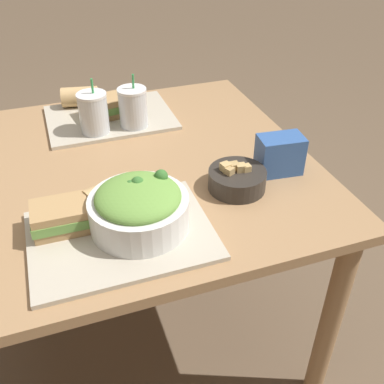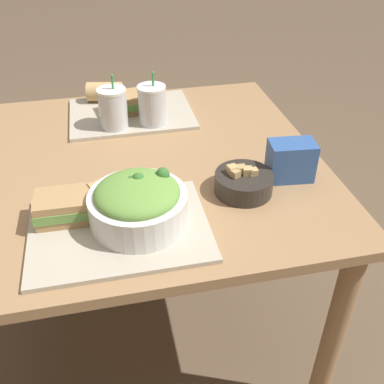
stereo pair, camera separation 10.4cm
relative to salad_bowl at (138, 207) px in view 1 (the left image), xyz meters
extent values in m
plane|color=brown|center=(0.00, 0.29, -0.79)|extent=(12.00, 12.00, 0.00)
cube|color=#A37A51|center=(0.00, 0.29, -0.08)|extent=(1.13, 1.01, 0.03)
cylinder|color=#A37A51|center=(0.50, -0.15, -0.44)|extent=(0.06, 0.06, 0.69)
cylinder|color=#A37A51|center=(0.50, 0.74, -0.44)|extent=(0.06, 0.06, 0.69)
cube|color=#BCB29E|center=(-0.05, -0.01, -0.06)|extent=(0.42, 0.31, 0.01)
cube|color=#BCB29E|center=(0.04, 0.60, -0.06)|extent=(0.42, 0.31, 0.01)
cylinder|color=white|center=(0.00, 0.00, -0.02)|extent=(0.23, 0.23, 0.08)
ellipsoid|color=#6B9E42|center=(0.00, 0.00, 0.03)|extent=(0.20, 0.20, 0.05)
sphere|color=#38702D|center=(0.07, 0.03, 0.05)|extent=(0.03, 0.03, 0.03)
sphere|color=#38702D|center=(0.01, 0.03, 0.05)|extent=(0.03, 0.03, 0.03)
sphere|color=#38702D|center=(-0.01, 0.03, 0.04)|extent=(0.03, 0.03, 0.03)
cube|color=beige|center=(-0.04, -0.02, 0.04)|extent=(0.06, 0.03, 0.01)
cube|color=beige|center=(0.03, 0.04, 0.04)|extent=(0.06, 0.06, 0.01)
cylinder|color=#2D2823|center=(0.29, 0.08, -0.04)|extent=(0.15, 0.15, 0.05)
cylinder|color=brown|center=(0.29, 0.08, -0.02)|extent=(0.14, 0.14, 0.01)
cube|color=tan|center=(0.26, 0.09, 0.00)|extent=(0.03, 0.03, 0.02)
cube|color=tan|center=(0.28, 0.09, 0.00)|extent=(0.02, 0.02, 0.02)
cube|color=tan|center=(0.31, 0.08, -0.01)|extent=(0.02, 0.02, 0.02)
cube|color=tan|center=(0.26, 0.08, -0.01)|extent=(0.03, 0.03, 0.02)
cube|color=tan|center=(0.29, 0.08, 0.00)|extent=(0.03, 0.03, 0.02)
cube|color=tan|center=(-0.17, 0.05, -0.05)|extent=(0.13, 0.10, 0.02)
cube|color=#6B9E47|center=(-0.17, 0.05, -0.02)|extent=(0.14, 0.10, 0.02)
cube|color=tan|center=(-0.17, 0.05, 0.00)|extent=(0.13, 0.10, 0.02)
cylinder|color=tan|center=(-0.05, 0.10, -0.02)|extent=(0.15, 0.11, 0.07)
cylinder|color=beige|center=(0.01, 0.13, -0.02)|extent=(0.03, 0.06, 0.06)
cube|color=tan|center=(0.03, 0.61, -0.05)|extent=(0.16, 0.12, 0.02)
cube|color=#6B9E47|center=(0.03, 0.61, -0.02)|extent=(0.16, 0.12, 0.02)
cube|color=tan|center=(0.03, 0.61, 0.00)|extent=(0.16, 0.12, 0.02)
cylinder|color=tan|center=(-0.04, 0.72, -0.02)|extent=(0.14, 0.09, 0.07)
cylinder|color=beige|center=(0.02, 0.70, -0.02)|extent=(0.02, 0.06, 0.06)
cylinder|color=silver|center=(-0.02, 0.51, 0.01)|extent=(0.09, 0.09, 0.12)
cylinder|color=black|center=(-0.02, 0.51, 0.00)|extent=(0.08, 0.08, 0.10)
cylinder|color=white|center=(-0.02, 0.51, 0.07)|extent=(0.09, 0.09, 0.01)
cylinder|color=green|center=(-0.01, 0.51, 0.09)|extent=(0.01, 0.01, 0.06)
cylinder|color=silver|center=(0.11, 0.51, 0.00)|extent=(0.09, 0.09, 0.12)
cylinder|color=maroon|center=(0.11, 0.51, 0.00)|extent=(0.08, 0.08, 0.10)
cylinder|color=white|center=(0.11, 0.51, 0.07)|extent=(0.09, 0.09, 0.01)
cylinder|color=green|center=(0.11, 0.51, 0.09)|extent=(0.01, 0.01, 0.06)
cube|color=#335BA3|center=(0.43, 0.12, -0.01)|extent=(0.13, 0.09, 0.11)
camera|label=1|loc=(-0.15, -0.81, 0.63)|focal=42.00mm
camera|label=2|loc=(-0.05, -0.84, 0.63)|focal=42.00mm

